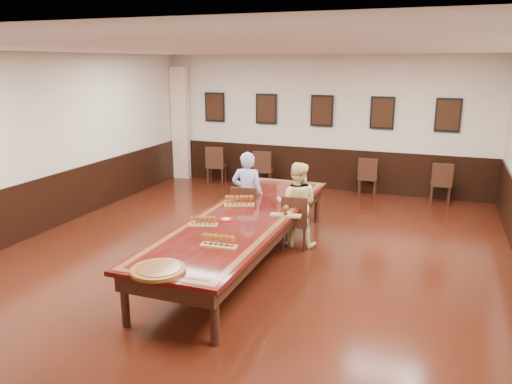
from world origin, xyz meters
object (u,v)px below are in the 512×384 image
at_px(chair_woman, 296,221).
at_px(spare_chair_b, 263,169).
at_px(conference_table, 245,224).
at_px(person_man, 247,194).
at_px(carved_platter, 158,270).
at_px(chair_man, 246,211).
at_px(spare_chair_a, 216,165).
at_px(person_woman, 297,205).
at_px(spare_chair_d, 441,183).
at_px(spare_chair_c, 368,176).

distance_m(chair_woman, spare_chair_b, 4.14).
bearing_deg(conference_table, person_man, 109.56).
bearing_deg(carved_platter, chair_man, 94.77).
height_order(spare_chair_a, spare_chair_b, spare_chair_a).
xyz_separation_m(spare_chair_b, person_woman, (1.89, -3.58, 0.25)).
bearing_deg(carved_platter, conference_table, 87.02).
bearing_deg(spare_chair_a, carved_platter, 97.89).
bearing_deg(spare_chair_d, spare_chair_a, -2.93).
xyz_separation_m(spare_chair_a, spare_chair_c, (3.80, 0.14, -0.03)).
distance_m(chair_woman, conference_table, 1.05).
bearing_deg(conference_table, chair_woman, 57.09).
xyz_separation_m(chair_man, spare_chair_a, (-2.20, 3.47, 0.01)).
relative_size(chair_man, spare_chair_a, 0.98).
xyz_separation_m(chair_woman, spare_chair_a, (-3.16, 3.67, 0.03)).
height_order(chair_woman, spare_chair_a, spare_chair_a).
relative_size(spare_chair_a, spare_chair_d, 1.05).
bearing_deg(chair_man, person_man, -90.00).
xyz_separation_m(chair_man, person_man, (-0.02, 0.10, 0.28)).
distance_m(chair_man, spare_chair_b, 3.61).
height_order(spare_chair_c, conference_table, spare_chair_c).
bearing_deg(spare_chair_a, spare_chair_b, 168.50).
xyz_separation_m(chair_woman, spare_chair_c, (0.63, 3.81, -0.00)).
bearing_deg(chair_man, spare_chair_d, -140.72).
relative_size(conference_table, carved_platter, 7.04).
relative_size(spare_chair_b, carved_platter, 1.32).
xyz_separation_m(spare_chair_b, conference_table, (1.34, -4.55, 0.14)).
height_order(person_man, conference_table, person_man).
bearing_deg(spare_chair_b, spare_chair_c, 171.11).
bearing_deg(conference_table, spare_chair_b, 106.34).
bearing_deg(chair_woman, spare_chair_d, -128.22).
distance_m(spare_chair_d, carved_platter, 7.50).
relative_size(spare_chair_d, conference_table, 0.18).
bearing_deg(person_man, chair_woman, 154.49).
distance_m(spare_chair_c, person_woman, 3.78).
xyz_separation_m(chair_man, chair_woman, (0.96, -0.20, -0.02)).
height_order(spare_chair_d, conference_table, spare_chair_d).
bearing_deg(chair_woman, person_woman, -90.00).
bearing_deg(chair_man, spare_chair_b, -83.68).
bearing_deg(person_woman, chair_man, -13.37).
height_order(chair_man, carved_platter, chair_man).
relative_size(chair_man, carved_platter, 1.34).
xyz_separation_m(chair_man, spare_chair_c, (1.60, 3.61, -0.02)).
distance_m(spare_chair_a, carved_platter, 7.28).
relative_size(spare_chair_c, spare_chair_d, 0.99).
bearing_deg(spare_chair_c, spare_chair_a, 0.14).
distance_m(spare_chair_a, spare_chair_b, 1.26).
bearing_deg(person_woman, spare_chair_b, -69.67).
bearing_deg(spare_chair_b, chair_man, 93.27).
xyz_separation_m(chair_woman, person_woman, (-0.01, 0.10, 0.26)).
distance_m(person_man, conference_table, 1.25).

